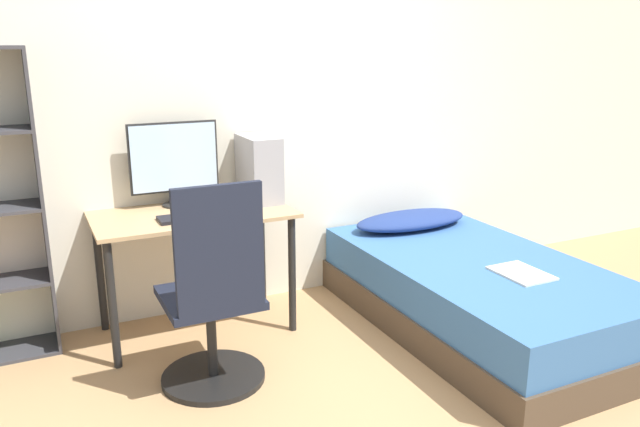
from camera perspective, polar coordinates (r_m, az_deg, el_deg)
name	(u,v)px	position (r m, az deg, el deg)	size (l,w,h in m)	color
ground_plane	(377,415)	(3.06, 5.24, -17.85)	(14.00, 14.00, 0.00)	tan
wall_back	(254,112)	(4.00, -6.05, 9.26)	(8.00, 0.05, 2.50)	silver
desk	(194,231)	(3.67, -11.45, -1.57)	(1.12, 0.60, 0.73)	tan
office_chair	(214,311)	(3.12, -9.66, -8.75)	(0.53, 0.53, 1.07)	black
bed	(478,294)	(3.90, 14.22, -7.11)	(1.11, 1.98, 0.43)	#4C3D2D
pillow	(411,220)	(4.36, 8.34, -0.59)	(0.84, 0.36, 0.11)	navy
magazine	(521,273)	(3.65, 17.93, -5.21)	(0.24, 0.32, 0.01)	silver
monitor	(174,160)	(3.76, -13.18, 4.74)	(0.52, 0.17, 0.50)	black
keyboard	(192,217)	(3.52, -11.64, -0.31)	(0.36, 0.15, 0.02)	black
pc_tower	(259,169)	(3.82, -5.61, 4.11)	(0.19, 0.36, 0.40)	#99999E
mouse	(232,212)	(3.58, -8.05, 0.13)	(0.06, 0.09, 0.02)	silver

